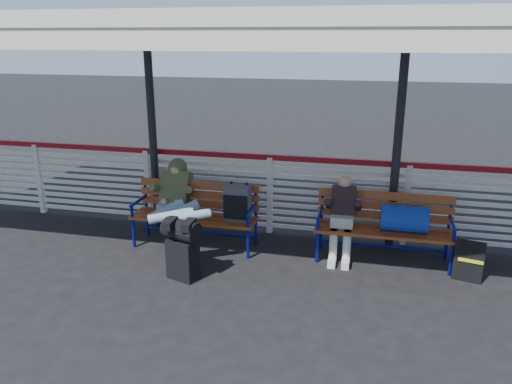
% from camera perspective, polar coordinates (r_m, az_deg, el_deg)
% --- Properties ---
extents(ground, '(60.00, 60.00, 0.00)m').
position_cam_1_polar(ground, '(6.13, -2.16, -11.13)').
color(ground, black).
rests_on(ground, ground).
extents(fence, '(12.08, 0.08, 1.24)m').
position_cam_1_polar(fence, '(7.58, 1.60, 0.02)').
color(fence, silver).
rests_on(fence, ground).
extents(canopy, '(12.60, 3.60, 3.16)m').
position_cam_1_polar(canopy, '(6.22, -0.26, 18.47)').
color(canopy, silver).
rests_on(canopy, ground).
extents(luggage_stack, '(0.53, 0.40, 0.78)m').
position_cam_1_polar(luggage_stack, '(6.29, -8.42, -6.23)').
color(luggage_stack, black).
rests_on(luggage_stack, ground).
extents(bench_left, '(1.80, 0.56, 0.97)m').
position_cam_1_polar(bench_left, '(7.10, -5.17, -1.67)').
color(bench_left, '#9F491E').
rests_on(bench_left, ground).
extents(bench_right, '(1.80, 0.56, 0.92)m').
position_cam_1_polar(bench_right, '(6.85, 15.53, -3.11)').
color(bench_right, '#9F491E').
rests_on(bench_right, ground).
extents(traveler_man, '(0.94, 1.64, 0.77)m').
position_cam_1_polar(traveler_man, '(6.91, -9.11, -1.72)').
color(traveler_man, '#8292AF').
rests_on(traveler_man, ground).
extents(companion_person, '(0.32, 0.66, 1.15)m').
position_cam_1_polar(companion_person, '(6.84, 9.84, -2.75)').
color(companion_person, beige).
rests_on(companion_person, ground).
extents(suitcase_side, '(0.39, 0.29, 0.49)m').
position_cam_1_polar(suitcase_side, '(6.81, 23.15, -7.27)').
color(suitcase_side, black).
rests_on(suitcase_side, ground).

